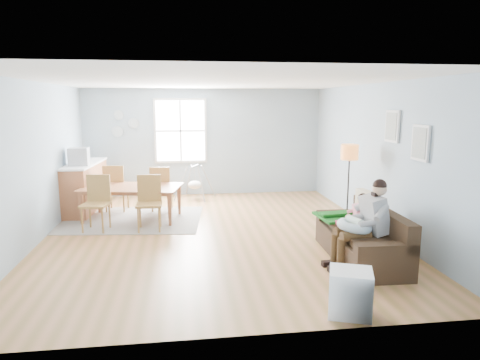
{
  "coord_description": "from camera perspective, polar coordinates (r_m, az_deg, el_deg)",
  "views": [
    {
      "loc": [
        -0.55,
        -7.45,
        2.33
      ],
      "look_at": [
        0.44,
        -0.11,
        1.0
      ],
      "focal_mm": 32.0,
      "sensor_mm": 36.0,
      "label": 1
    }
  ],
  "objects": [
    {
      "name": "room",
      "position": [
        7.47,
        -3.49,
        10.85
      ],
      "size": [
        8.4,
        9.4,
        3.9
      ],
      "color": "olive"
    },
    {
      "name": "window",
      "position": [
        10.94,
        -7.93,
        6.51
      ],
      "size": [
        1.32,
        0.08,
        1.62
      ],
      "color": "silver",
      "rests_on": "room"
    },
    {
      "name": "pictures",
      "position": [
        7.32,
        21.19,
        5.73
      ],
      "size": [
        0.05,
        1.34,
        0.74
      ],
      "color": "silver",
      "rests_on": "room"
    },
    {
      "name": "wall_plates",
      "position": [
        11.03,
        -15.32,
        7.21
      ],
      "size": [
        0.67,
        0.02,
        0.66
      ],
      "color": "#8D9EA9",
      "rests_on": "room"
    },
    {
      "name": "sofa",
      "position": [
        6.78,
        16.2,
        -7.86
      ],
      "size": [
        0.89,
        1.96,
        0.78
      ],
      "color": "black",
      "rests_on": "room"
    },
    {
      "name": "green_throw",
      "position": [
        7.27,
        13.85,
        -4.7
      ],
      "size": [
        0.95,
        0.78,
        0.04
      ],
      "primitive_type": "cube",
      "rotation": [
        0.0,
        0.0,
        0.1
      ],
      "color": "#145A16",
      "rests_on": "sofa"
    },
    {
      "name": "beige_pillow",
      "position": [
        7.2,
        16.37,
        -3.22
      ],
      "size": [
        0.16,
        0.48,
        0.47
      ],
      "primitive_type": "cube",
      "rotation": [
        0.0,
        0.0,
        0.07
      ],
      "color": "#C1B694",
      "rests_on": "sofa"
    },
    {
      "name": "father",
      "position": [
        6.38,
        16.28,
        -5.25
      ],
      "size": [
        0.93,
        0.45,
        1.28
      ],
      "color": "#9B9A9D",
      "rests_on": "sofa"
    },
    {
      "name": "nursing_pillow",
      "position": [
        6.35,
        15.01,
        -5.94
      ],
      "size": [
        0.54,
        0.52,
        0.2
      ],
      "primitive_type": "torus",
      "rotation": [
        0.0,
        0.14,
        -0.05
      ],
      "color": "silver",
      "rests_on": "father"
    },
    {
      "name": "infant",
      "position": [
        6.35,
        14.87,
        -5.24
      ],
      "size": [
        0.2,
        0.34,
        0.12
      ],
      "color": "white",
      "rests_on": "nursing_pillow"
    },
    {
      "name": "toddler",
      "position": [
        6.82,
        15.23,
        -4.35
      ],
      "size": [
        0.51,
        0.28,
        0.78
      ],
      "color": "silver",
      "rests_on": "sofa"
    },
    {
      "name": "floor_lamp",
      "position": [
        8.21,
        14.37,
        2.7
      ],
      "size": [
        0.32,
        0.32,
        1.58
      ],
      "color": "black",
      "rests_on": "room"
    },
    {
      "name": "storage_cube",
      "position": [
        5.06,
        14.38,
        -14.31
      ],
      "size": [
        0.58,
        0.55,
        0.51
      ],
      "color": "white",
      "rests_on": "room"
    },
    {
      "name": "rug",
      "position": [
        9.0,
        -14.13,
        -5.11
      ],
      "size": [
        2.93,
        2.35,
        0.01
      ],
      "primitive_type": "cube",
      "rotation": [
        0.0,
        0.0,
        -0.11
      ],
      "color": "gray",
      "rests_on": "room"
    },
    {
      "name": "dining_table",
      "position": [
        8.92,
        -14.22,
        -3.04
      ],
      "size": [
        2.11,
        1.44,
        0.68
      ],
      "primitive_type": "imported",
      "rotation": [
        0.0,
        0.0,
        -0.2
      ],
      "color": "brown",
      "rests_on": "rug"
    },
    {
      "name": "chair_sw",
      "position": [
        8.36,
        -18.53,
        -2.38
      ],
      "size": [
        0.54,
        0.54,
        1.02
      ],
      "color": "brown",
      "rests_on": "rug"
    },
    {
      "name": "chair_se",
      "position": [
        8.13,
        -12.01,
        -2.43
      ],
      "size": [
        0.46,
        0.46,
        1.02
      ],
      "color": "brown",
      "rests_on": "rug"
    },
    {
      "name": "chair_nw",
      "position": [
        9.62,
        -16.29,
        -0.63
      ],
      "size": [
        0.52,
        0.52,
        1.03
      ],
      "color": "brown",
      "rests_on": "rug"
    },
    {
      "name": "chair_ne",
      "position": [
        9.43,
        -10.5,
        -0.74
      ],
      "size": [
        0.5,
        0.5,
        1.0
      ],
      "color": "brown",
      "rests_on": "rug"
    },
    {
      "name": "counter",
      "position": [
        9.98,
        -19.95,
        -0.8
      ],
      "size": [
        0.68,
        1.93,
        1.06
      ],
      "color": "brown",
      "rests_on": "room"
    },
    {
      "name": "monitor",
      "position": [
        9.53,
        -20.72,
        2.96
      ],
      "size": [
        0.41,
        0.39,
        0.37
      ],
      "color": "#A2A2A7",
      "rests_on": "counter"
    },
    {
      "name": "baby_swing",
      "position": [
        10.57,
        -6.03,
        -0.55
      ],
      "size": [
        1.06,
        1.07,
        0.83
      ],
      "color": "#A2A2A7",
      "rests_on": "room"
    }
  ]
}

